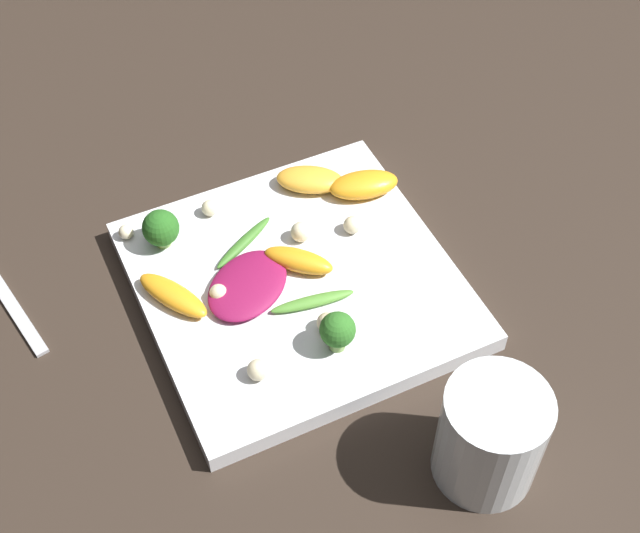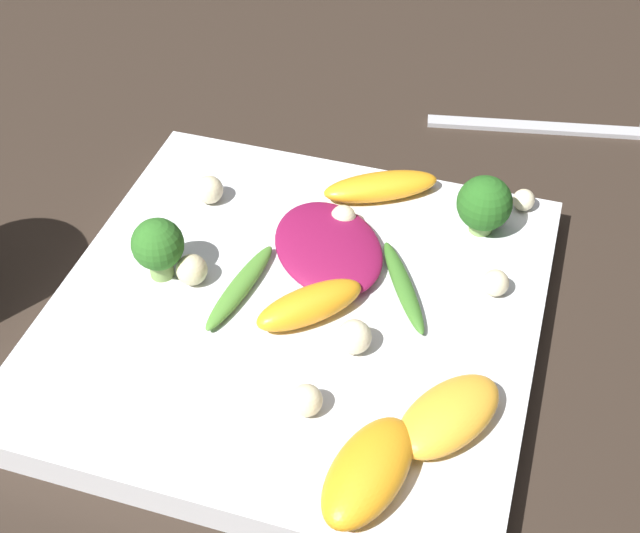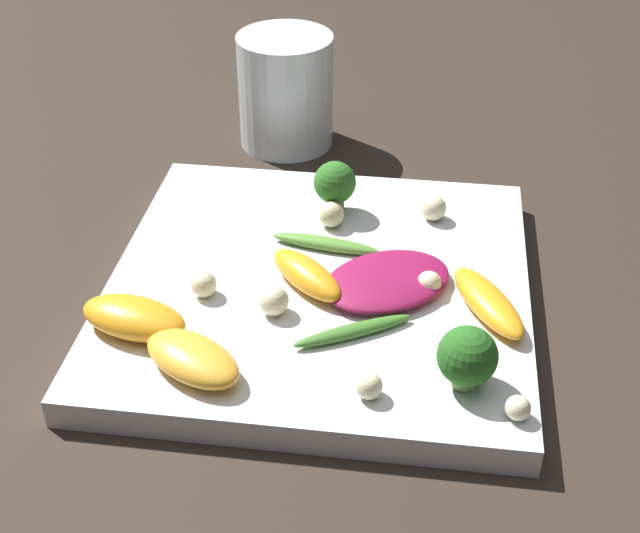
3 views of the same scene
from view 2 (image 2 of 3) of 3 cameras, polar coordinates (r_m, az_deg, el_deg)
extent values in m
plane|color=#2D231C|center=(0.50, -1.52, -3.90)|extent=(2.40, 2.40, 0.00)
cube|color=white|center=(0.49, -1.54, -3.16)|extent=(0.26, 0.26, 0.02)
cube|color=#B2B2B7|center=(0.66, 15.38, 8.61)|extent=(0.19, 0.05, 0.01)
ellipsoid|color=maroon|center=(0.51, 0.54, 1.25)|extent=(0.10, 0.10, 0.01)
ellipsoid|color=orange|center=(0.55, 3.91, 5.13)|extent=(0.07, 0.05, 0.02)
ellipsoid|color=#FCAD33|center=(0.43, 8.23, -9.43)|extent=(0.06, 0.07, 0.02)
ellipsoid|color=orange|center=(0.47, -0.67, -2.47)|extent=(0.06, 0.06, 0.02)
ellipsoid|color=orange|center=(0.41, 3.10, -12.98)|extent=(0.05, 0.07, 0.02)
cylinder|color=#7A9E51|center=(0.50, -10.33, -0.20)|extent=(0.01, 0.01, 0.01)
sphere|color=#2D6B23|center=(0.49, -10.55, 1.10)|extent=(0.03, 0.03, 0.03)
cylinder|color=#84AD5B|center=(0.54, 10.29, 2.80)|extent=(0.01, 0.01, 0.01)
sphere|color=#26601E|center=(0.53, 10.49, 4.00)|extent=(0.03, 0.03, 0.03)
ellipsoid|color=#3D7528|center=(0.49, 5.35, -1.26)|extent=(0.04, 0.07, 0.01)
ellipsoid|color=#518E33|center=(0.49, -5.19, -1.42)|extent=(0.02, 0.07, 0.01)
sphere|color=beige|center=(0.53, 1.50, 3.15)|extent=(0.02, 0.02, 0.02)
sphere|color=beige|center=(0.50, 11.16, -1.03)|extent=(0.02, 0.02, 0.02)
sphere|color=beige|center=(0.43, -0.89, -8.56)|extent=(0.02, 0.02, 0.02)
sphere|color=beige|center=(0.50, -8.36, -0.46)|extent=(0.02, 0.02, 0.02)
sphere|color=beige|center=(0.55, -7.11, 4.90)|extent=(0.02, 0.02, 0.02)
sphere|color=beige|center=(0.56, 12.91, 4.18)|extent=(0.01, 0.01, 0.01)
sphere|color=beige|center=(0.46, 2.20, -4.52)|extent=(0.02, 0.02, 0.02)
camera|label=1|loc=(0.79, -51.99, 52.18)|focal=50.00mm
camera|label=3|loc=(0.51, 64.62, 19.59)|focal=50.00mm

